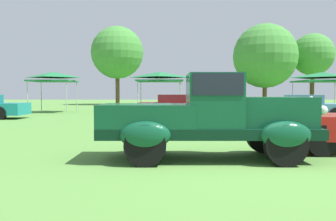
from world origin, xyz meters
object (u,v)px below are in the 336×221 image
feature_pickup_truck (207,116)px  show_car_burgundy (178,106)px  canopy_tent_right_field (321,76)px  show_car_skyblue (304,107)px  canopy_tent_left_field (51,76)px  canopy_tent_center_field (158,76)px

feature_pickup_truck → show_car_burgundy: 12.19m
feature_pickup_truck → canopy_tent_right_field: (9.67, 17.09, 1.56)m
show_car_skyblue → canopy_tent_left_field: 15.96m
canopy_tent_center_field → canopy_tent_right_field: (11.05, 0.43, 0.00)m
feature_pickup_truck → canopy_tent_center_field: size_ratio=1.43×
feature_pickup_truck → canopy_tent_center_field: bearing=94.7°
canopy_tent_left_field → show_car_burgundy: bearing=-29.4°
canopy_tent_right_field → canopy_tent_left_field: bearing=-179.3°
canopy_tent_center_field → canopy_tent_right_field: bearing=2.2°
show_car_burgundy → show_car_skyblue: bearing=-16.3°
show_car_burgundy → show_car_skyblue: 6.41m
feature_pickup_truck → show_car_skyblue: feature_pickup_truck is taller
feature_pickup_truck → canopy_tent_right_field: bearing=60.5°
show_car_skyblue → canopy_tent_right_field: size_ratio=1.28×
canopy_tent_left_field → feature_pickup_truck: bearing=-63.2°
show_car_skyblue → canopy_tent_center_field: canopy_tent_center_field is taller
feature_pickup_truck → canopy_tent_center_field: canopy_tent_center_field is taller
canopy_tent_right_field → canopy_tent_center_field: bearing=-177.8°
show_car_burgundy → canopy_tent_right_field: bearing=26.4°
show_car_skyblue → canopy_tent_right_field: canopy_tent_right_field is taller
show_car_burgundy → canopy_tent_right_field: 11.19m
canopy_tent_left_field → canopy_tent_center_field: same height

